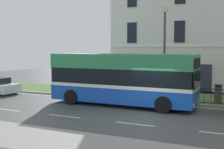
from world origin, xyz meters
The scene contains 6 objects.
ground_plane centered at (0.00, 0.77, -0.02)m, with size 60.00×56.00×0.18m.
georgian_townhouse centered at (1.65, 14.89, 6.21)m, with size 17.08×10.07×12.11m.
iron_verge_railing centered at (1.65, 4.40, 0.62)m, with size 15.30×0.04×0.97m.
single_decker_bus centered at (-2.39, 2.35, 1.71)m, with size 9.29×2.76×3.26m.
street_lamp_post centered at (-0.51, 5.44, 3.77)m, with size 0.36×0.24×6.33m.
litter_bin centered at (3.14, 5.11, 0.72)m, with size 0.50×0.50×1.20m.
Camera 1 is at (4.91, -15.09, 3.64)m, focal length 48.24 mm.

